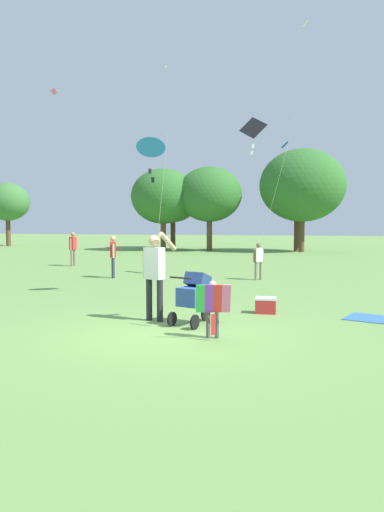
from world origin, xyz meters
name	(u,v)px	position (x,y,z in m)	size (l,w,h in m)	color
ground_plane	(169,334)	(0.00, 0.00, 0.00)	(120.00, 120.00, 0.00)	#668E47
treeline_distant	(214,193)	(-3.19, 24.85, 3.84)	(27.14, 6.89, 6.60)	brown
child_with_butterfly_kite	(213,304)	(0.82, -0.21, 0.61)	(0.61, 0.41, 1.00)	#4C4C51
person_adult_flyer	(155,269)	(-0.58, 1.07, 1.04)	(0.66, 0.52, 1.81)	#232328
stroller	(195,293)	(0.28, 0.90, 0.61)	(0.77, 1.11, 1.03)	black
kite_adult_black	(151,148)	(-1.54, 4.18, 3.92)	(1.67, 3.38, 4.19)	blue
kite_orange_delta	(254,132)	(0.74, 9.07, 5.09)	(1.98, 3.01, 5.68)	black
distant_kites_cluster	(309,48)	(2.80, 20.34, 11.50)	(22.99, 8.02, 10.09)	blue
person_red_shirt	(73,246)	(-7.48, 12.08, 0.89)	(0.23, 0.48, 1.51)	#7F705B
person_sitting_far	(258,258)	(0.98, 8.50, 0.74)	(0.34, 0.30, 1.26)	#7F705B
person_couple_left	(113,253)	(-4.10, 8.09, 0.88)	(0.31, 0.45, 1.49)	#33384C
picnic_blanket	(380,319)	(3.91, 2.11, 0.01)	(1.30, 0.90, 0.02)	#3366B2
cooler_box	(266,305)	(1.58, 2.36, 0.18)	(0.45, 0.33, 0.35)	red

